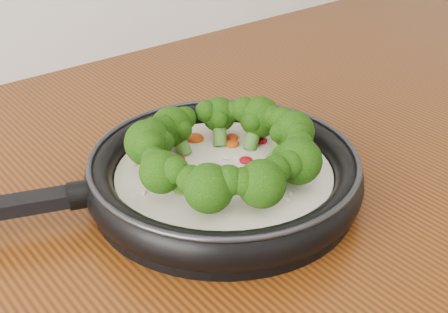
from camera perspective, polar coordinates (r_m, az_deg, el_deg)
skillet at (r=0.68m, az=-0.19°, el=-1.27°), size 0.50×0.39×0.09m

